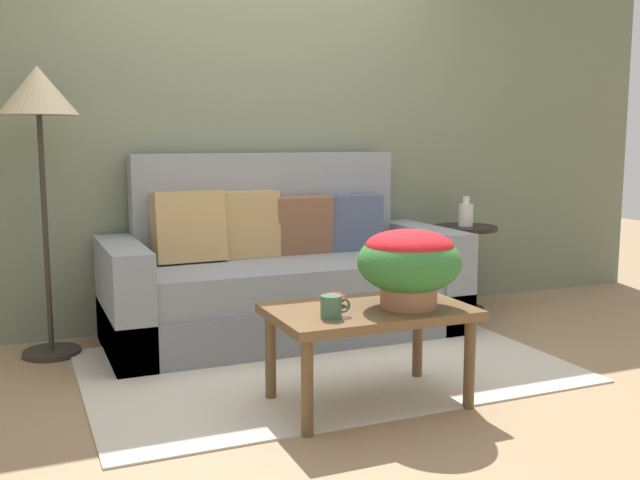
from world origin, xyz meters
The scene contains 11 objects.
ground_plane centered at (0.00, 0.00, 0.00)m, with size 14.00×14.00×0.00m, color #997A56.
wall_back centered at (0.00, 1.33, 1.34)m, with size 6.40×0.12×2.68m, color slate.
area_rug centered at (0.00, 0.16, 0.01)m, with size 2.49×1.63×0.01m, color beige.
couch centered at (0.02, 0.86, 0.35)m, with size 2.17×0.89×1.12m.
coffee_table centered at (-0.03, -0.43, 0.40)m, with size 0.91×0.57×0.46m.
side_table centered at (1.42, 0.94, 0.42)m, with size 0.45×0.45×0.61m.
floor_lamp centered at (-1.34, 0.95, 1.37)m, with size 0.42×0.42×1.61m.
potted_plant centered at (0.14, -0.50, 0.67)m, with size 0.47×0.47×0.36m.
coffee_mug centered at (-0.26, -0.54, 0.51)m, with size 0.14×0.09×0.10m.
snack_bowl centered at (-0.16, -0.34, 0.49)m, with size 0.11×0.11×0.06m.
table_vase centered at (1.43, 0.95, 0.69)m, with size 0.10×0.10×0.21m.
Camera 1 is at (-1.50, -3.32, 1.23)m, focal length 40.85 mm.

